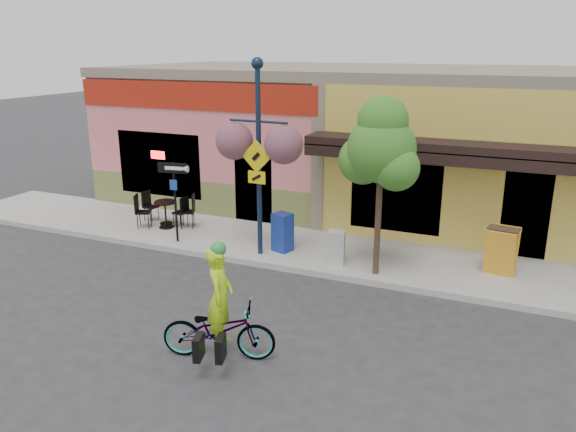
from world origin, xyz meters
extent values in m
plane|color=#2D2D30|center=(0.00, 0.00, 0.00)|extent=(90.00, 90.00, 0.00)
cube|color=#9E9B93|center=(0.00, 2.00, 0.07)|extent=(24.00, 3.00, 0.15)
cube|color=#A8A59E|center=(0.00, 0.55, 0.07)|extent=(24.00, 0.12, 0.15)
imported|color=maroon|center=(-0.21, -3.44, 0.51)|extent=(2.06, 1.23, 1.02)
imported|color=#B2E818|center=(-0.16, -3.44, 0.88)|extent=(0.60, 0.74, 1.76)
camera|label=1|loc=(4.29, -10.85, 5.16)|focal=35.00mm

